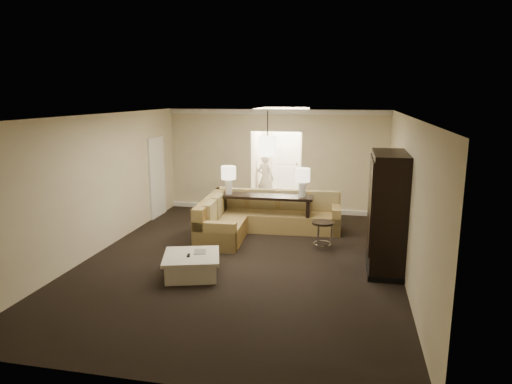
% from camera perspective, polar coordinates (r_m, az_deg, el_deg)
% --- Properties ---
extents(ground, '(8.00, 8.00, 0.00)m').
position_cam_1_polar(ground, '(9.05, -1.75, -8.48)').
color(ground, black).
rests_on(ground, ground).
extents(wall_back, '(6.00, 0.04, 2.80)m').
position_cam_1_polar(wall_back, '(12.53, 2.50, 3.90)').
color(wall_back, beige).
rests_on(wall_back, ground).
extents(wall_front, '(6.00, 0.04, 2.80)m').
position_cam_1_polar(wall_front, '(5.01, -12.77, -8.96)').
color(wall_front, beige).
rests_on(wall_front, ground).
extents(wall_left, '(0.04, 8.00, 2.80)m').
position_cam_1_polar(wall_left, '(9.80, -19.13, 0.96)').
color(wall_left, beige).
rests_on(wall_left, ground).
extents(wall_right, '(0.04, 8.00, 2.80)m').
position_cam_1_polar(wall_right, '(8.48, 18.29, -0.63)').
color(wall_right, beige).
rests_on(wall_right, ground).
extents(ceiling, '(6.00, 8.00, 0.02)m').
position_cam_1_polar(ceiling, '(8.49, -1.88, 9.53)').
color(ceiling, silver).
rests_on(ceiling, wall_back).
extents(crown_molding, '(6.00, 0.10, 0.12)m').
position_cam_1_polar(crown_molding, '(12.36, 2.52, 9.98)').
color(crown_molding, white).
rests_on(crown_molding, wall_back).
extents(baseboard, '(6.00, 0.10, 0.12)m').
position_cam_1_polar(baseboard, '(12.74, 2.41, -2.11)').
color(baseboard, white).
rests_on(baseboard, ground).
extents(side_door, '(0.05, 0.90, 2.10)m').
position_cam_1_polar(side_door, '(12.29, -12.25, 1.82)').
color(side_door, white).
rests_on(side_door, ground).
extents(foyer, '(1.44, 2.02, 2.80)m').
position_cam_1_polar(foyer, '(13.85, 3.41, 4.25)').
color(foyer, beige).
rests_on(foyer, ground).
extents(sectional_sofa, '(3.11, 2.51, 0.92)m').
position_cam_1_polar(sectional_sofa, '(10.67, 0.32, -3.21)').
color(sectional_sofa, brown).
rests_on(sectional_sofa, ground).
extents(coffee_table, '(1.21, 1.21, 0.41)m').
position_cam_1_polar(coffee_table, '(8.31, -8.03, -9.01)').
color(coffee_table, white).
rests_on(coffee_table, ground).
extents(console_table, '(2.26, 0.56, 0.87)m').
position_cam_1_polar(console_table, '(10.75, 1.11, -2.25)').
color(console_table, black).
rests_on(console_table, ground).
extents(armoire, '(0.65, 1.51, 2.17)m').
position_cam_1_polar(armoire, '(8.68, 16.00, -2.66)').
color(armoire, black).
rests_on(armoire, ground).
extents(drink_table, '(0.46, 0.46, 0.58)m').
position_cam_1_polar(drink_table, '(9.68, 8.34, -4.64)').
color(drink_table, black).
rests_on(drink_table, ground).
extents(table_lamp_left, '(0.35, 0.35, 0.67)m').
position_cam_1_polar(table_lamp_left, '(10.76, -3.46, 2.07)').
color(table_lamp_left, silver).
rests_on(table_lamp_left, console_table).
extents(table_lamp_right, '(0.35, 0.35, 0.67)m').
position_cam_1_polar(table_lamp_right, '(10.48, 5.82, 1.76)').
color(table_lamp_right, silver).
rests_on(table_lamp_right, console_table).
extents(pendant_light, '(0.38, 0.38, 1.09)m').
position_cam_1_polar(pendant_light, '(11.19, 1.44, 5.78)').
color(pendant_light, black).
rests_on(pendant_light, ceiling).
extents(person, '(0.70, 0.59, 1.64)m').
position_cam_1_polar(person, '(13.53, 1.19, 2.02)').
color(person, beige).
rests_on(person, ground).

